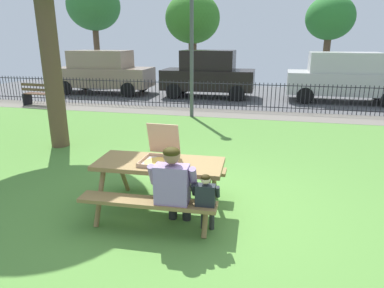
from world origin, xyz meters
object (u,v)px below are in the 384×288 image
Objects in this scene: picnic_table_foreground at (160,173)px; far_tree_center at (330,19)px; adult_at_table at (174,185)px; lamp_post_walkway at (192,36)px; child_at_table at (206,198)px; parked_car_far_left at (103,71)px; pizza_box_open at (160,155)px; parked_car_center at (344,77)px; park_bench_left at (43,95)px; far_tree_left at (94,6)px; far_tree_midleft at (193,19)px; parked_car_left at (208,74)px.

picnic_table_foreground is 16.36m from far_tree_center.
lamp_post_walkway reaches higher than adult_at_table.
parked_car_far_left is (-6.83, 10.83, 0.48)m from child_at_table.
far_tree_center is (4.27, 15.52, 2.57)m from pizza_box_open.
parked_car_center is at bearing 67.35° from pizza_box_open.
park_bench_left is (-6.88, 6.92, -0.18)m from picnic_table_foreground.
picnic_table_foreground is at bearing -112.67° from parked_car_center.
adult_at_table is 7.20m from lamp_post_walkway.
far_tree_center is at bearing 76.22° from adult_at_table.
pizza_box_open is 11.97m from parked_car_far_left.
child_at_table is at bearing -33.98° from pizza_box_open.
adult_at_table is 12.58m from parked_car_far_left.
far_tree_left reaches higher than picnic_table_foreground.
far_tree_left reaches higher than far_tree_midleft.
picnic_table_foreground is at bearing -81.27° from lamp_post_walkway.
parked_car_center is at bearing -89.61° from far_tree_center.
park_bench_left is 9.68m from far_tree_left.
parked_car_center is at bearing 69.87° from adult_at_table.
pizza_box_open is 9.77m from park_bench_left.
lamp_post_walkway is (-1.32, 6.83, 1.87)m from adult_at_table.
park_bench_left is at bearing -114.17° from far_tree_midleft.
far_tree_center reaches higher than child_at_table.
far_tree_midleft is (3.86, 8.61, 3.09)m from park_bench_left.
parked_car_far_left is at bearing -60.21° from far_tree_left.
lamp_post_walkway reaches higher than pizza_box_open.
lamp_post_walkway reaches higher than parked_car_center.
park_bench_left is (-7.65, 7.42, -0.11)m from child_at_table.
parked_car_far_left is 4.91m from parked_car_left.
parked_car_far_left is at bearing -179.99° from parked_car_center.
far_tree_left is at bearing 120.37° from adult_at_table.
park_bench_left is at bearing -149.27° from parked_car_left.
parked_car_far_left reaches higher than picnic_table_foreground.
picnic_table_foreground is 0.92m from child_at_table.
park_bench_left is 11.72m from parked_car_center.
child_at_table is 0.21× the size of lamp_post_walkway.
parked_car_center reaches higher than pizza_box_open.
child_at_table is at bearing -75.71° from lamp_post_walkway.
parked_car_left is (-1.50, 10.82, 0.35)m from adult_at_table.
park_bench_left is 14.42m from far_tree_center.
child_at_table is 0.15× the size of far_tree_left.
lamp_post_walkway is at bearing -5.64° from park_bench_left.
parked_car_far_left is at bearing 120.64° from adult_at_table.
parked_car_left reaches higher than adult_at_table.
parked_car_left is at bearing 30.73° from park_bench_left.
pizza_box_open is at bearing -105.38° from far_tree_center.
child_at_table is at bearing -58.54° from far_tree_left.
lamp_post_walkway reaches higher than park_bench_left.
pizza_box_open is (0.01, 0.01, 0.27)m from picnic_table_foreground.
far_tree_left is (-9.81, 16.03, 3.76)m from child_at_table.
picnic_table_foreground is 18.35m from far_tree_left.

